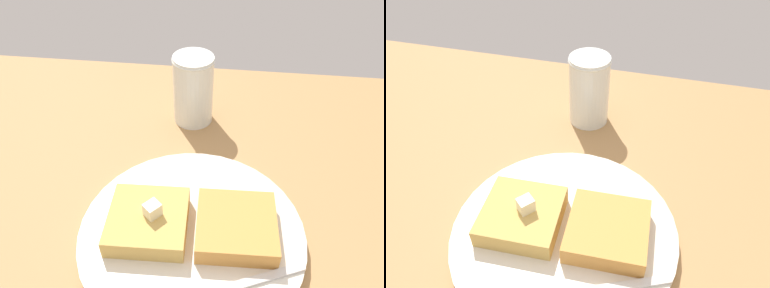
% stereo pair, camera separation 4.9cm
% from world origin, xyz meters
% --- Properties ---
extents(plate, '(0.25, 0.25, 0.02)m').
position_xyz_m(plate, '(0.02, 0.11, 0.03)').
color(plate, silver).
rests_on(plate, table_surface).
extents(toast_slice_left, '(0.09, 0.09, 0.02)m').
position_xyz_m(toast_slice_left, '(-0.02, 0.11, 0.05)').
color(toast_slice_left, tan).
rests_on(toast_slice_left, plate).
extents(toast_slice_middle, '(0.09, 0.09, 0.02)m').
position_xyz_m(toast_slice_middle, '(0.07, 0.11, 0.05)').
color(toast_slice_middle, '#CC8C40').
rests_on(toast_slice_middle, plate).
extents(butter_pat_primary, '(0.02, 0.02, 0.02)m').
position_xyz_m(butter_pat_primary, '(-0.02, 0.11, 0.07)').
color(butter_pat_primary, '#F3EBC3').
rests_on(butter_pat_primary, toast_slice_left).
extents(syrup_jar, '(0.06, 0.06, 0.11)m').
position_xyz_m(syrup_jar, '(-0.00, 0.33, 0.07)').
color(syrup_jar, '#341909').
rests_on(syrup_jar, table_surface).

